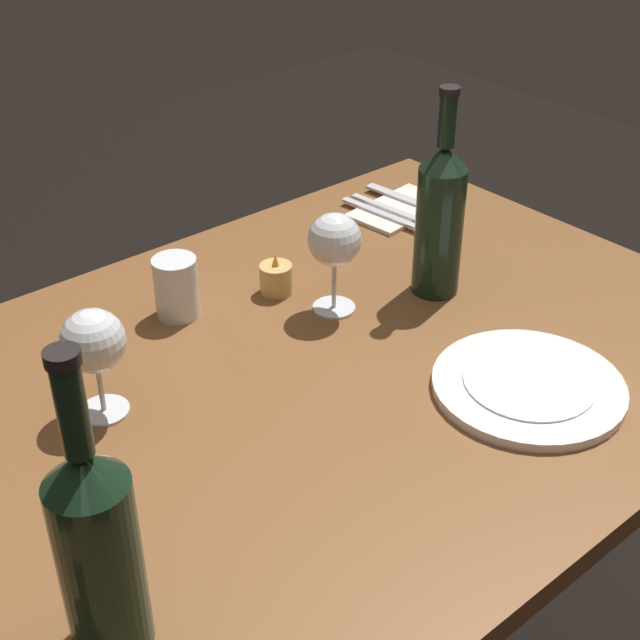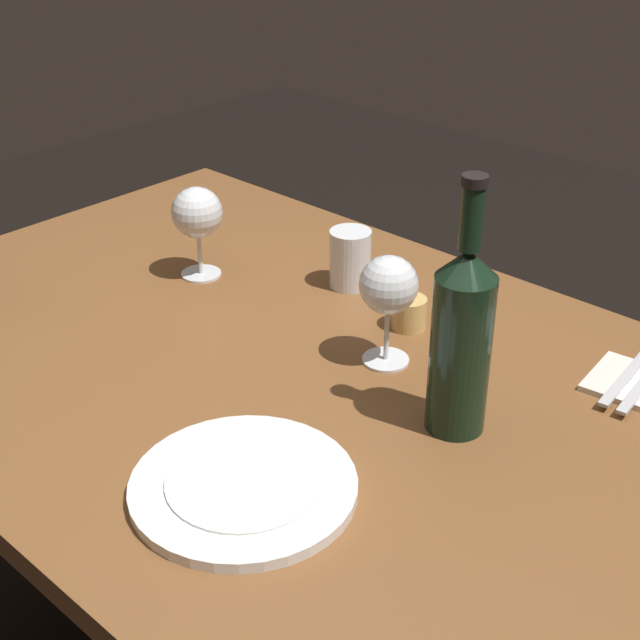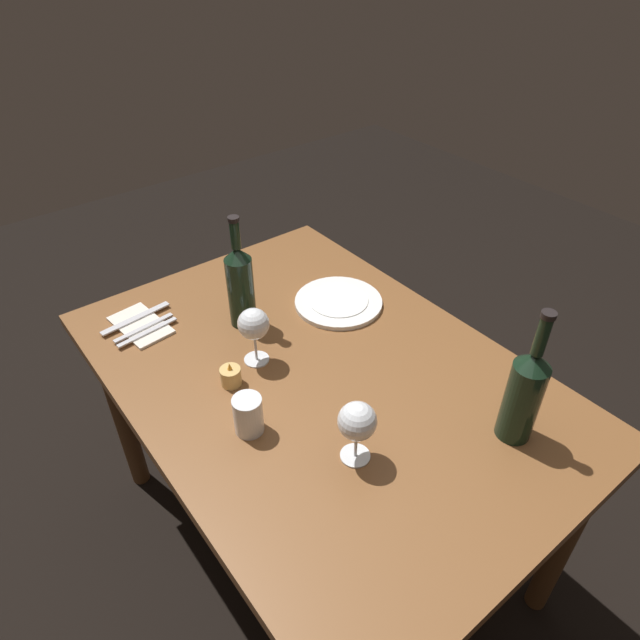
{
  "view_description": "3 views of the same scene",
  "coord_description": "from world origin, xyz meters",
  "px_view_note": "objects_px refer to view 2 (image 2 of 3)",
  "views": [
    {
      "loc": [
        -0.65,
        -0.78,
        1.47
      ],
      "look_at": [
        0.02,
        -0.0,
        0.82
      ],
      "focal_mm": 50.75,
      "sensor_mm": 36.0,
      "label": 1
    },
    {
      "loc": [
        0.81,
        -0.76,
        1.42
      ],
      "look_at": [
        0.11,
        -0.0,
        0.84
      ],
      "focal_mm": 51.63,
      "sensor_mm": 36.0,
      "label": 2
    },
    {
      "loc": [
        -0.82,
        0.64,
        1.7
      ],
      "look_at": [
        0.05,
        -0.04,
        0.85
      ],
      "focal_mm": 31.02,
      "sensor_mm": 36.0,
      "label": 3
    }
  ],
  "objects_px": {
    "wine_glass_left": "(197,215)",
    "dinner_plate": "(243,486)",
    "votive_candle": "(409,314)",
    "fork_outer": "(628,375)",
    "water_tumbler": "(350,261)",
    "wine_glass_right": "(388,288)",
    "wine_bottle_second": "(461,337)"
  },
  "relations": [
    {
      "from": "wine_glass_right",
      "to": "wine_bottle_second",
      "type": "relative_size",
      "value": 0.48
    },
    {
      "from": "votive_candle",
      "to": "dinner_plate",
      "type": "relative_size",
      "value": 0.26
    },
    {
      "from": "dinner_plate",
      "to": "wine_glass_right",
      "type": "bearing_deg",
      "value": 100.56
    },
    {
      "from": "wine_bottle_second",
      "to": "water_tumbler",
      "type": "height_order",
      "value": "wine_bottle_second"
    },
    {
      "from": "wine_bottle_second",
      "to": "fork_outer",
      "type": "height_order",
      "value": "wine_bottle_second"
    },
    {
      "from": "dinner_plate",
      "to": "fork_outer",
      "type": "height_order",
      "value": "dinner_plate"
    },
    {
      "from": "water_tumbler",
      "to": "dinner_plate",
      "type": "height_order",
      "value": "water_tumbler"
    },
    {
      "from": "wine_glass_left",
      "to": "water_tumbler",
      "type": "bearing_deg",
      "value": 34.17
    },
    {
      "from": "wine_glass_left",
      "to": "votive_candle",
      "type": "relative_size",
      "value": 2.28
    },
    {
      "from": "wine_glass_right",
      "to": "wine_bottle_second",
      "type": "distance_m",
      "value": 0.17
    },
    {
      "from": "wine_bottle_second",
      "to": "water_tumbler",
      "type": "bearing_deg",
      "value": 150.09
    },
    {
      "from": "wine_glass_left",
      "to": "fork_outer",
      "type": "xyz_separation_m",
      "value": [
        0.67,
        0.18,
        -0.1
      ]
    },
    {
      "from": "wine_glass_left",
      "to": "votive_candle",
      "type": "xyz_separation_m",
      "value": [
        0.36,
        0.09,
        -0.08
      ]
    },
    {
      "from": "votive_candle",
      "to": "fork_outer",
      "type": "bearing_deg",
      "value": 15.19
    },
    {
      "from": "fork_outer",
      "to": "wine_glass_right",
      "type": "bearing_deg",
      "value": -146.37
    },
    {
      "from": "water_tumbler",
      "to": "dinner_plate",
      "type": "distance_m",
      "value": 0.53
    },
    {
      "from": "wine_glass_left",
      "to": "dinner_plate",
      "type": "distance_m",
      "value": 0.57
    },
    {
      "from": "wine_glass_right",
      "to": "dinner_plate",
      "type": "bearing_deg",
      "value": -79.44
    },
    {
      "from": "wine_glass_right",
      "to": "votive_candle",
      "type": "distance_m",
      "value": 0.14
    },
    {
      "from": "wine_glass_left",
      "to": "water_tumbler",
      "type": "xyz_separation_m",
      "value": [
        0.2,
        0.14,
        -0.06
      ]
    },
    {
      "from": "wine_glass_right",
      "to": "votive_candle",
      "type": "xyz_separation_m",
      "value": [
        -0.04,
        0.1,
        -0.09
      ]
    },
    {
      "from": "water_tumbler",
      "to": "dinner_plate",
      "type": "xyz_separation_m",
      "value": [
        0.25,
        -0.47,
        -0.04
      ]
    },
    {
      "from": "wine_glass_left",
      "to": "votive_candle",
      "type": "bearing_deg",
      "value": 14.78
    },
    {
      "from": "wine_glass_right",
      "to": "dinner_plate",
      "type": "distance_m",
      "value": 0.35
    },
    {
      "from": "wine_glass_left",
      "to": "fork_outer",
      "type": "distance_m",
      "value": 0.7
    },
    {
      "from": "wine_glass_left",
      "to": "wine_glass_right",
      "type": "bearing_deg",
      "value": -0.32
    },
    {
      "from": "votive_candle",
      "to": "wine_glass_left",
      "type": "bearing_deg",
      "value": -165.22
    },
    {
      "from": "votive_candle",
      "to": "water_tumbler",
      "type": "bearing_deg",
      "value": 164.0
    },
    {
      "from": "wine_glass_left",
      "to": "votive_candle",
      "type": "distance_m",
      "value": 0.38
    },
    {
      "from": "water_tumbler",
      "to": "dinner_plate",
      "type": "bearing_deg",
      "value": -61.74
    },
    {
      "from": "wine_bottle_second",
      "to": "dinner_plate",
      "type": "bearing_deg",
      "value": -110.37
    },
    {
      "from": "dinner_plate",
      "to": "water_tumbler",
      "type": "bearing_deg",
      "value": 118.26
    }
  ]
}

